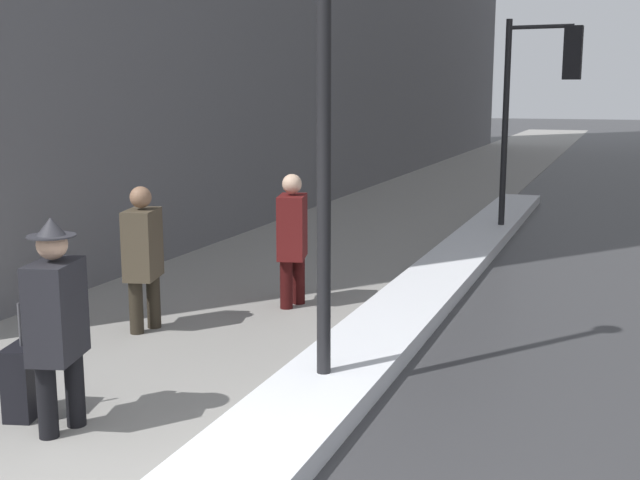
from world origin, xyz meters
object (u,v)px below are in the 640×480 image
at_px(pedestrian_trailing, 143,252).
at_px(rolling_suitcase, 24,382).
at_px(traffic_light_near, 546,81).
at_px(pedestrian_in_glasses, 292,234).
at_px(lamp_post, 324,53).
at_px(pedestrian_nearside, 57,318).

relative_size(pedestrian_trailing, rolling_suitcase, 1.68).
height_order(pedestrian_trailing, rolling_suitcase, pedestrian_trailing).
bearing_deg(traffic_light_near, pedestrian_in_glasses, -107.58).
distance_m(traffic_light_near, rolling_suitcase, 10.62).
distance_m(pedestrian_trailing, pedestrian_in_glasses, 1.87).
relative_size(traffic_light_near, pedestrian_in_glasses, 2.37).
distance_m(lamp_post, rolling_suitcase, 3.56).
height_order(traffic_light_near, pedestrian_nearside, traffic_light_near).
xyz_separation_m(pedestrian_nearside, pedestrian_in_glasses, (0.23, 4.00, -0.01)).
bearing_deg(pedestrian_trailing, pedestrian_in_glasses, 128.66).
relative_size(lamp_post, pedestrian_nearside, 2.87).
xyz_separation_m(pedestrian_trailing, rolling_suitcase, (0.42, -2.37, -0.58)).
bearing_deg(pedestrian_nearside, traffic_light_near, 150.71).
distance_m(pedestrian_trailing, rolling_suitcase, 2.48).
relative_size(pedestrian_nearside, pedestrian_trailing, 1.05).
distance_m(pedestrian_nearside, rolling_suitcase, 0.77).
bearing_deg(pedestrian_nearside, pedestrian_in_glasses, 161.59).
distance_m(lamp_post, pedestrian_nearside, 2.93).
bearing_deg(lamp_post, rolling_suitcase, -146.25).
height_order(lamp_post, pedestrian_trailing, lamp_post).
distance_m(pedestrian_nearside, pedestrian_in_glasses, 4.01).
height_order(lamp_post, pedestrian_nearside, lamp_post).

